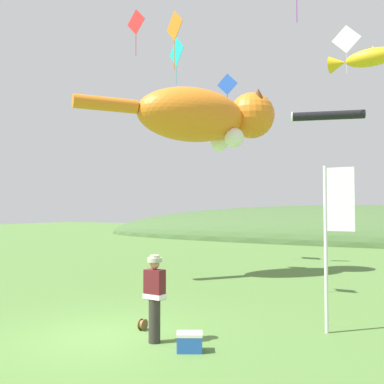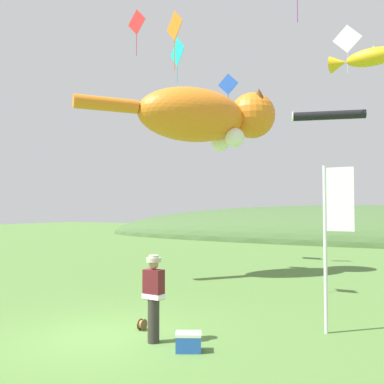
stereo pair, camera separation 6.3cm
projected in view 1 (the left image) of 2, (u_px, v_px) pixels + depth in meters
ground_plane at (103, 337)px, 9.10m from camera, size 120.00×120.00×0.00m
distant_hill_ridge at (345, 240)px, 37.71m from camera, size 50.55×15.69×6.15m
festival_attendant at (155, 295)px, 8.75m from camera, size 0.43×0.30×1.77m
kite_spool at (143, 325)px, 9.61m from camera, size 0.12×0.25×0.25m
picnic_cooler at (190, 342)px, 8.17m from camera, size 0.59×0.52×0.36m
festival_banner_pole at (333, 223)px, 9.41m from camera, size 0.66×0.08×3.69m
kite_giant_cat at (205, 116)px, 17.52m from camera, size 5.84×7.02×2.57m
kite_fish_windsock at (364, 59)px, 14.87m from camera, size 2.34×0.87×0.71m
kite_tube_streamer at (327, 116)px, 17.59m from camera, size 2.90×1.23×0.44m
kite_diamond_teal at (176, 52)px, 21.86m from camera, size 1.29×0.80×2.40m
kite_diamond_white at (346, 39)px, 18.71m from camera, size 1.25×0.04×2.15m
kite_diamond_blue at (227, 85)px, 21.01m from camera, size 1.07×0.10×1.97m
kite_diamond_red at (136, 22)px, 18.15m from camera, size 1.08×0.25×2.00m
kite_diamond_orange at (175, 27)px, 12.88m from camera, size 0.82×0.46×1.82m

